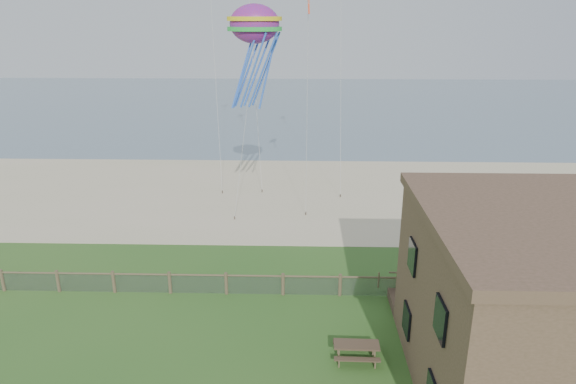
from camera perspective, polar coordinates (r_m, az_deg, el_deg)
ground at (r=22.78m, az=-1.15°, el=-19.04°), size 160.00×160.00×0.00m
sand_beach at (r=42.28m, az=0.24°, el=-0.21°), size 72.00×20.00×0.02m
ocean at (r=85.03m, az=0.96°, el=9.73°), size 160.00×68.00×0.02m
chainlink_fence at (r=27.45m, az=-0.56°, el=-10.34°), size 36.20×0.20×1.25m
motel_deck at (r=29.33m, az=26.20°, el=-11.13°), size 15.00×2.00×0.50m
picnic_table at (r=23.23m, az=7.58°, el=-17.08°), size 1.98×1.51×0.82m
octopus_kite at (r=31.45m, az=-3.68°, el=15.06°), size 3.48×2.67×6.62m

